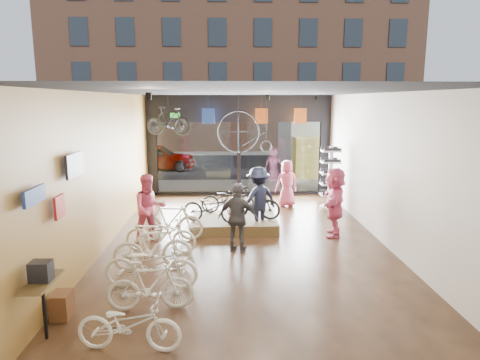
{
  "coord_description": "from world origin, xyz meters",
  "views": [
    {
      "loc": [
        -0.51,
        -10.37,
        3.61
      ],
      "look_at": [
        -0.11,
        1.4,
        1.41
      ],
      "focal_mm": 32.0,
      "sensor_mm": 36.0,
      "label": 1
    }
  ],
  "objects_px": {
    "customer_1": "(149,209)",
    "customer_5": "(334,202)",
    "floor_bike_2": "(151,265)",
    "floor_bike_1": "(150,285)",
    "sunglasses_rack": "(330,178)",
    "display_bike_mid": "(254,203)",
    "floor_bike_3": "(153,247)",
    "hung_bike": "(168,121)",
    "floor_bike_0": "(129,324)",
    "customer_3": "(258,199)",
    "display_bike_left": "(212,207)",
    "penny_farthing": "(247,133)",
    "street_car": "(156,157)",
    "floor_bike_5": "(170,221)",
    "customer_2": "(238,218)",
    "display_platform": "(234,223)",
    "display_bike_right": "(228,199)",
    "customer_4": "(287,183)",
    "box_truck": "(310,144)",
    "floor_bike_4": "(161,234)"
  },
  "relations": [
    {
      "from": "customer_1",
      "to": "customer_5",
      "type": "distance_m",
      "value": 4.88
    },
    {
      "from": "floor_bike_2",
      "to": "floor_bike_1",
      "type": "bearing_deg",
      "value": -166.78
    },
    {
      "from": "sunglasses_rack",
      "to": "display_bike_mid",
      "type": "bearing_deg",
      "value": -149.46
    },
    {
      "from": "floor_bike_2",
      "to": "customer_5",
      "type": "relative_size",
      "value": 0.98
    },
    {
      "from": "floor_bike_3",
      "to": "customer_5",
      "type": "distance_m",
      "value": 5.03
    },
    {
      "from": "floor_bike_1",
      "to": "floor_bike_2",
      "type": "bearing_deg",
      "value": 4.45
    },
    {
      "from": "customer_5",
      "to": "hung_bike",
      "type": "xyz_separation_m",
      "value": [
        -4.83,
        3.52,
        2.0
      ]
    },
    {
      "from": "floor_bike_0",
      "to": "customer_3",
      "type": "bearing_deg",
      "value": -15.75
    },
    {
      "from": "display_bike_left",
      "to": "customer_1",
      "type": "relative_size",
      "value": 0.92
    },
    {
      "from": "floor_bike_1",
      "to": "floor_bike_2",
      "type": "xyz_separation_m",
      "value": [
        -0.13,
        0.88,
        0.03
      ]
    },
    {
      "from": "penny_farthing",
      "to": "floor_bike_1",
      "type": "bearing_deg",
      "value": -105.05
    },
    {
      "from": "penny_farthing",
      "to": "street_car",
      "type": "bearing_deg",
      "value": 119.66
    },
    {
      "from": "floor_bike_5",
      "to": "customer_2",
      "type": "xyz_separation_m",
      "value": [
        1.75,
        -0.91,
        0.32
      ]
    },
    {
      "from": "display_platform",
      "to": "customer_1",
      "type": "height_order",
      "value": "customer_1"
    },
    {
      "from": "display_platform",
      "to": "penny_farthing",
      "type": "distance_m",
      "value": 3.73
    },
    {
      "from": "floor_bike_2",
      "to": "display_bike_mid",
      "type": "xyz_separation_m",
      "value": [
        2.25,
        3.85,
        0.27
      ]
    },
    {
      "from": "floor_bike_5",
      "to": "customer_1",
      "type": "height_order",
      "value": "customer_1"
    },
    {
      "from": "street_car",
      "to": "customer_3",
      "type": "relative_size",
      "value": 2.25
    },
    {
      "from": "floor_bike_3",
      "to": "floor_bike_1",
      "type": "bearing_deg",
      "value": -179.06
    },
    {
      "from": "floor_bike_1",
      "to": "floor_bike_5",
      "type": "distance_m",
      "value": 3.8
    },
    {
      "from": "display_bike_right",
      "to": "customer_1",
      "type": "distance_m",
      "value": 2.68
    },
    {
      "from": "customer_2",
      "to": "customer_4",
      "type": "distance_m",
      "value": 4.77
    },
    {
      "from": "box_truck",
      "to": "sunglasses_rack",
      "type": "bearing_deg",
      "value": -96.05
    },
    {
      "from": "floor_bike_3",
      "to": "customer_5",
      "type": "relative_size",
      "value": 0.91
    },
    {
      "from": "street_car",
      "to": "floor_bike_5",
      "type": "bearing_deg",
      "value": -169.32
    },
    {
      "from": "customer_1",
      "to": "customer_2",
      "type": "height_order",
      "value": "customer_1"
    },
    {
      "from": "display_platform",
      "to": "penny_farthing",
      "type": "xyz_separation_m",
      "value": [
        0.51,
        2.85,
        2.35
      ]
    },
    {
      "from": "display_bike_mid",
      "to": "display_platform",
      "type": "bearing_deg",
      "value": 99.34
    },
    {
      "from": "floor_bike_3",
      "to": "penny_farthing",
      "type": "distance_m",
      "value": 6.61
    },
    {
      "from": "customer_2",
      "to": "hung_bike",
      "type": "relative_size",
      "value": 1.06
    },
    {
      "from": "floor_bike_4",
      "to": "hung_bike",
      "type": "relative_size",
      "value": 1.09
    },
    {
      "from": "floor_bike_1",
      "to": "hung_bike",
      "type": "xyz_separation_m",
      "value": [
        -0.6,
        7.58,
        2.47
      ]
    },
    {
      "from": "customer_4",
      "to": "penny_farthing",
      "type": "bearing_deg",
      "value": -26.33
    },
    {
      "from": "street_car",
      "to": "customer_2",
      "type": "height_order",
      "value": "customer_2"
    },
    {
      "from": "floor_bike_5",
      "to": "hung_bike",
      "type": "distance_m",
      "value": 4.5
    },
    {
      "from": "floor_bike_3",
      "to": "sunglasses_rack",
      "type": "relative_size",
      "value": 0.79
    },
    {
      "from": "floor_bike_4",
      "to": "display_bike_left",
      "type": "bearing_deg",
      "value": -28.67
    },
    {
      "from": "sunglasses_rack",
      "to": "floor_bike_0",
      "type": "bearing_deg",
      "value": -128.96
    },
    {
      "from": "display_bike_left",
      "to": "customer_3",
      "type": "distance_m",
      "value": 1.32
    },
    {
      "from": "customer_2",
      "to": "customer_3",
      "type": "xyz_separation_m",
      "value": [
        0.62,
        1.7,
        0.06
      ]
    },
    {
      "from": "penny_farthing",
      "to": "hung_bike",
      "type": "xyz_separation_m",
      "value": [
        -2.66,
        -0.1,
        0.43
      ]
    },
    {
      "from": "floor_bike_4",
      "to": "customer_4",
      "type": "height_order",
      "value": "customer_4"
    },
    {
      "from": "floor_bike_5",
      "to": "customer_4",
      "type": "bearing_deg",
      "value": -41.32
    },
    {
      "from": "floor_bike_1",
      "to": "customer_3",
      "type": "distance_m",
      "value": 5.12
    },
    {
      "from": "penny_farthing",
      "to": "customer_4",
      "type": "bearing_deg",
      "value": -15.4
    },
    {
      "from": "customer_4",
      "to": "display_platform",
      "type": "bearing_deg",
      "value": 42.23
    },
    {
      "from": "sunglasses_rack",
      "to": "hung_bike",
      "type": "relative_size",
      "value": 1.34
    },
    {
      "from": "customer_5",
      "to": "customer_2",
      "type": "bearing_deg",
      "value": -51.97
    },
    {
      "from": "floor_bike_5",
      "to": "penny_farthing",
      "type": "height_order",
      "value": "penny_farthing"
    },
    {
      "from": "floor_bike_2",
      "to": "customer_3",
      "type": "height_order",
      "value": "customer_3"
    }
  ]
}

